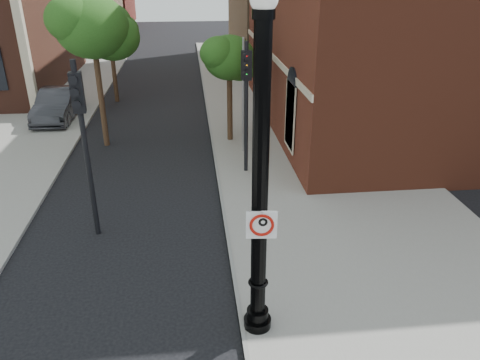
{
  "coord_description": "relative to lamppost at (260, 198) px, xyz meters",
  "views": [
    {
      "loc": [
        1.14,
        -8.03,
        7.4
      ],
      "look_at": [
        2.23,
        2.0,
        2.69
      ],
      "focal_mm": 35.0,
      "sensor_mm": 36.0,
      "label": 1
    }
  ],
  "objects": [
    {
      "name": "ground",
      "position": [
        -2.39,
        0.12,
        -3.29
      ],
      "size": [
        120.0,
        120.0,
        0.0
      ],
      "primitive_type": "plane",
      "color": "black",
      "rests_on": "ground"
    },
    {
      "name": "sidewalk_right",
      "position": [
        3.61,
        10.12,
        -3.23
      ],
      "size": [
        8.0,
        60.0,
        0.12
      ],
      "primitive_type": "cube",
      "color": "gray",
      "rests_on": "ground"
    },
    {
      "name": "sidewalk_left",
      "position": [
        -11.39,
        18.12,
        -3.23
      ],
      "size": [
        10.0,
        50.0,
        0.12
      ],
      "primitive_type": "cube",
      "color": "gray",
      "rests_on": "ground"
    },
    {
      "name": "curb_edge",
      "position": [
        -0.34,
        10.12,
        -3.22
      ],
      "size": [
        0.1,
        60.0,
        0.14
      ],
      "primitive_type": "cube",
      "color": "gray",
      "rests_on": "ground"
    },
    {
      "name": "lamppost",
      "position": [
        0.0,
        0.0,
        0.0
      ],
      "size": [
        0.6,
        0.6,
        7.11
      ],
      "color": "black",
      "rests_on": "ground"
    },
    {
      "name": "no_parking_sign",
      "position": [
        0.02,
        -0.18,
        -0.49
      ],
      "size": [
        0.61,
        0.1,
        0.61
      ],
      "rotation": [
        0.0,
        0.0,
        -0.09
      ],
      "color": "white",
      "rests_on": "ground"
    },
    {
      "name": "parked_car",
      "position": [
        -7.99,
        16.26,
        -2.5
      ],
      "size": [
        1.72,
        4.81,
        1.58
      ],
      "primitive_type": "imported",
      "rotation": [
        0.0,
        0.0,
        -0.01
      ],
      "color": "#29292E",
      "rests_on": "ground"
    },
    {
      "name": "traffic_signal_left",
      "position": [
        -4.18,
        4.54,
        0.19
      ],
      "size": [
        0.35,
        0.43,
        5.16
      ],
      "rotation": [
        0.0,
        0.0,
        0.11
      ],
      "color": "black",
      "rests_on": "ground"
    },
    {
      "name": "traffic_signal_right",
      "position": [
        0.77,
        8.45,
        0.05
      ],
      "size": [
        0.37,
        0.43,
        4.95
      ],
      "rotation": [
        0.0,
        0.0,
        0.25
      ],
      "color": "black",
      "rests_on": "ground"
    },
    {
      "name": "utility_pole",
      "position": [
        0.9,
        10.5,
        -0.89
      ],
      "size": [
        0.1,
        0.1,
        4.79
      ],
      "primitive_type": "cylinder",
      "color": "#999999",
      "rests_on": "ground"
    },
    {
      "name": "street_tree_a",
      "position": [
        -4.98,
        12.22,
        1.7
      ],
      "size": [
        3.5,
        3.16,
        6.31
      ],
      "color": "#372216",
      "rests_on": "ground"
    },
    {
      "name": "street_tree_b",
      "position": [
        -5.46,
        19.52,
        1.02
      ],
      "size": [
        3.03,
        2.73,
        5.45
      ],
      "color": "#372216",
      "rests_on": "ground"
    },
    {
      "name": "street_tree_c",
      "position": [
        0.51,
        12.05,
        0.41
      ],
      "size": [
        2.6,
        2.35,
        4.69
      ],
      "color": "#372216",
      "rests_on": "ground"
    }
  ]
}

